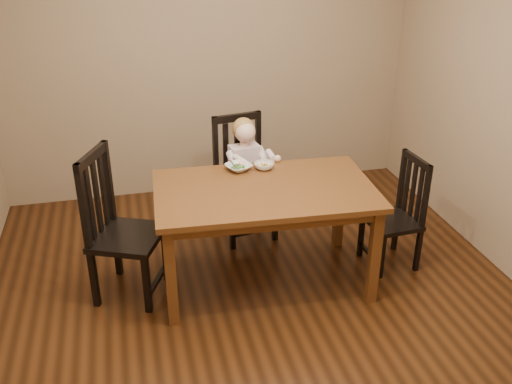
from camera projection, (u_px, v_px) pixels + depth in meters
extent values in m
cube|color=#45230E|center=(256.00, 297.00, 4.26)|extent=(4.00, 4.00, 0.01)
cube|color=#9C8263|center=(207.00, 58.00, 5.42)|extent=(4.00, 0.01, 2.70)
cube|color=#9C8263|center=(394.00, 317.00, 1.92)|extent=(4.00, 0.01, 2.70)
cube|color=#533313|center=(265.00, 190.00, 4.13)|extent=(1.64, 1.04, 0.04)
cube|color=#533313|center=(265.00, 198.00, 4.16)|extent=(1.50, 0.91, 0.08)
cube|color=#533313|center=(171.00, 278.00, 3.83)|extent=(0.08, 0.08, 0.75)
cube|color=#533313|center=(374.00, 257.00, 4.06)|extent=(0.08, 0.08, 0.75)
cube|color=#533313|center=(166.00, 221.00, 4.54)|extent=(0.08, 0.08, 0.75)
cube|color=#533313|center=(339.00, 206.00, 4.78)|extent=(0.08, 0.08, 0.75)
cube|color=black|center=(246.00, 188.00, 4.91)|extent=(0.52, 0.51, 0.04)
cube|color=black|center=(258.00, 200.00, 5.24)|extent=(0.05, 0.05, 0.43)
cube|color=black|center=(217.00, 207.00, 5.10)|extent=(0.05, 0.05, 0.43)
cube|color=black|center=(275.00, 218.00, 4.93)|extent=(0.05, 0.05, 0.43)
cube|color=black|center=(232.00, 226.00, 4.79)|extent=(0.05, 0.05, 0.43)
cube|color=black|center=(258.00, 144.00, 5.00)|extent=(0.05, 0.05, 0.59)
cube|color=black|center=(216.00, 150.00, 4.86)|extent=(0.05, 0.05, 0.59)
cube|color=black|center=(237.00, 118.00, 4.81)|extent=(0.44, 0.11, 0.06)
cube|color=black|center=(248.00, 148.00, 4.98)|extent=(0.05, 0.03, 0.51)
cube|color=black|center=(237.00, 150.00, 4.94)|extent=(0.05, 0.03, 0.51)
cube|color=black|center=(226.00, 152.00, 4.91)|extent=(0.05, 0.03, 0.51)
cube|color=black|center=(128.00, 237.00, 4.12)|extent=(0.62, 0.63, 0.04)
cube|color=black|center=(117.00, 249.00, 4.44)|extent=(0.06, 0.06, 0.45)
cube|color=black|center=(94.00, 279.00, 4.07)|extent=(0.06, 0.06, 0.45)
cube|color=black|center=(166.00, 254.00, 4.38)|extent=(0.06, 0.06, 0.45)
cube|color=black|center=(147.00, 285.00, 4.01)|extent=(0.06, 0.06, 0.45)
cube|color=black|center=(109.00, 181.00, 4.19)|extent=(0.06, 0.06, 0.63)
cube|color=black|center=(83.00, 207.00, 3.82)|extent=(0.06, 0.06, 0.63)
cube|color=black|center=(91.00, 156.00, 3.88)|extent=(0.22, 0.44, 0.07)
cube|color=black|center=(103.00, 191.00, 4.11)|extent=(0.04, 0.05, 0.54)
cube|color=black|center=(97.00, 198.00, 4.02)|extent=(0.04, 0.05, 0.54)
cube|color=black|center=(90.00, 205.00, 3.92)|extent=(0.04, 0.05, 0.54)
cube|color=black|center=(391.00, 221.00, 4.51)|extent=(0.41, 0.42, 0.04)
cube|color=black|center=(418.00, 251.00, 4.50)|extent=(0.04, 0.04, 0.37)
cube|color=black|center=(396.00, 230.00, 4.79)|extent=(0.04, 0.04, 0.37)
cube|color=black|center=(382.00, 257.00, 4.41)|extent=(0.04, 0.04, 0.37)
cube|color=black|center=(361.00, 236.00, 4.70)|extent=(0.04, 0.04, 0.37)
cube|color=black|center=(426.00, 197.00, 4.29)|extent=(0.04, 0.04, 0.51)
cube|color=black|center=(402.00, 179.00, 4.59)|extent=(0.04, 0.04, 0.51)
cube|color=black|center=(417.00, 160.00, 4.34)|extent=(0.06, 0.38, 0.05)
cube|color=black|center=(419.00, 195.00, 4.37)|extent=(0.02, 0.04, 0.44)
cube|color=black|center=(413.00, 191.00, 4.45)|extent=(0.02, 0.04, 0.44)
cube|color=black|center=(407.00, 186.00, 4.53)|extent=(0.02, 0.04, 0.44)
imported|color=silver|center=(239.00, 167.00, 4.40)|extent=(0.25, 0.25, 0.05)
imported|color=silver|center=(264.00, 166.00, 4.42)|extent=(0.19, 0.19, 0.05)
cube|color=silver|center=(234.00, 165.00, 4.36)|extent=(0.05, 0.13, 0.05)
cube|color=silver|center=(234.00, 167.00, 4.37)|extent=(0.04, 0.04, 0.01)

